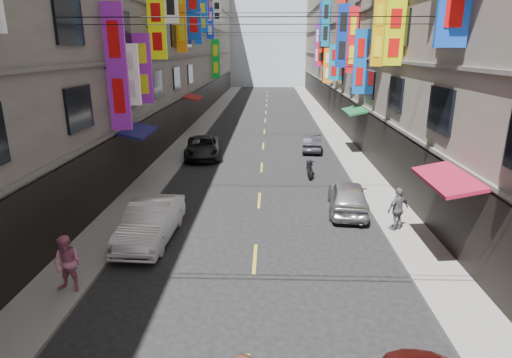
# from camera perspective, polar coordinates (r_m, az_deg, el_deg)

# --- Properties ---
(sidewalk_left) EXTENTS (2.00, 90.00, 0.12)m
(sidewalk_left) POSITION_cam_1_polar(r_m,az_deg,el_deg) (38.67, -7.86, 6.44)
(sidewalk_left) COLOR slate
(sidewalk_left) RESTS_ON ground
(sidewalk_right) EXTENTS (2.00, 90.00, 0.12)m
(sidewalk_right) POSITION_cam_1_polar(r_m,az_deg,el_deg) (38.52, 10.14, 6.29)
(sidewalk_right) COLOR slate
(sidewalk_right) RESTS_ON ground
(building_row_left) EXTENTS (10.14, 90.00, 19.00)m
(building_row_left) POSITION_cam_1_polar(r_m,az_deg,el_deg) (39.57, -17.57, 19.81)
(building_row_left) COLOR gray
(building_row_left) RESTS_ON ground
(building_row_right) EXTENTS (10.14, 90.00, 19.00)m
(building_row_right) POSITION_cam_1_polar(r_m,az_deg,el_deg) (39.28, 20.12, 19.61)
(building_row_right) COLOR gray
(building_row_right) RESTS_ON ground
(haze_block) EXTENTS (18.00, 8.00, 22.00)m
(haze_block) POSITION_cam_1_polar(r_m,az_deg,el_deg) (87.57, 1.65, 19.57)
(haze_block) COLOR #ACB4C0
(haze_block) RESTS_ON ground
(shop_signage) EXTENTS (14.00, 55.00, 11.66)m
(shop_signage) POSITION_cam_1_polar(r_m,az_deg,el_deg) (30.22, 0.74, 20.84)
(shop_signage) COLOR #0F1CB6
(shop_signage) RESTS_ON ground
(street_awnings) EXTENTS (13.99, 35.20, 0.41)m
(street_awnings) POSITION_cam_1_polar(r_m,az_deg,el_deg) (21.92, -2.73, 6.37)
(street_awnings) COLOR #15502E
(street_awnings) RESTS_ON ground
(overhead_cables) EXTENTS (14.00, 38.04, 1.24)m
(overhead_cables) POSITION_cam_1_polar(r_m,az_deg,el_deg) (25.54, 0.84, 20.96)
(overhead_cables) COLOR black
(overhead_cables) RESTS_ON ground
(lane_markings) EXTENTS (0.12, 80.20, 0.01)m
(lane_markings) POSITION_cam_1_polar(r_m,az_deg,el_deg) (35.19, 1.06, 5.47)
(lane_markings) COLOR gold
(lane_markings) RESTS_ON ground
(scooter_far_right) EXTENTS (0.50, 1.80, 1.14)m
(scooter_far_right) POSITION_cam_1_polar(r_m,az_deg,el_deg) (24.58, 7.15, 1.31)
(scooter_far_right) COLOR black
(scooter_far_right) RESTS_ON ground
(car_left_mid) EXTENTS (1.76, 4.66, 1.52)m
(car_left_mid) POSITION_cam_1_polar(r_m,az_deg,el_deg) (16.73, -13.88, -5.55)
(car_left_mid) COLOR silver
(car_left_mid) RESTS_ON ground
(car_left_far) EXTENTS (2.77, 5.14, 1.37)m
(car_left_far) POSITION_cam_1_polar(r_m,az_deg,el_deg) (29.01, -7.08, 4.22)
(car_left_far) COLOR black
(car_left_far) RESTS_ON ground
(car_right_mid) EXTENTS (2.13, 4.35, 1.43)m
(car_right_mid) POSITION_cam_1_polar(r_m,az_deg,el_deg) (19.53, 12.16, -2.27)
(car_right_mid) COLOR #AEAEB3
(car_right_mid) RESTS_ON ground
(car_right_far) EXTENTS (1.56, 3.73, 1.20)m
(car_right_far) POSITION_cam_1_polar(r_m,az_deg,el_deg) (30.86, 7.44, 4.81)
(car_right_far) COLOR #2B2932
(car_right_far) RESTS_ON ground
(pedestrian_lfar) EXTENTS (0.92, 0.69, 1.75)m
(pedestrian_lfar) POSITION_cam_1_polar(r_m,az_deg,el_deg) (13.89, -23.82, -10.33)
(pedestrian_lfar) COLOR #D16E95
(pedestrian_lfar) RESTS_ON sidewalk_left
(pedestrian_rfar) EXTENTS (1.18, 1.02, 1.75)m
(pedestrian_rfar) POSITION_cam_1_polar(r_m,az_deg,el_deg) (17.71, 18.40, -3.84)
(pedestrian_rfar) COLOR #5F5F61
(pedestrian_rfar) RESTS_ON sidewalk_right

